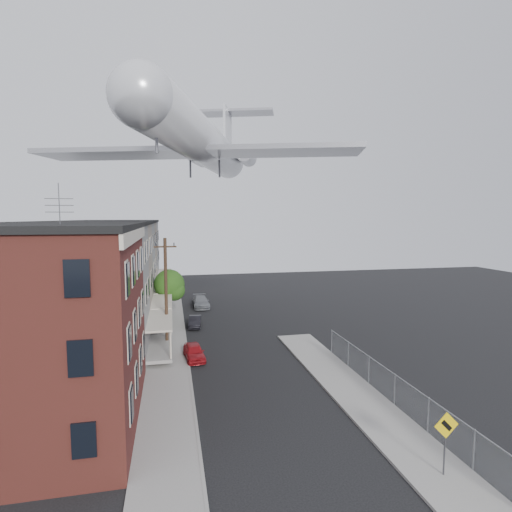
% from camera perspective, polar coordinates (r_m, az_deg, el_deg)
% --- Properties ---
extents(ground, '(120.00, 120.00, 0.00)m').
position_cam_1_polar(ground, '(18.64, 7.04, -29.20)').
color(ground, black).
rests_on(ground, ground).
extents(sidewalk_left, '(3.00, 62.00, 0.12)m').
position_cam_1_polar(sidewalk_left, '(39.87, -12.35, -9.97)').
color(sidewalk_left, gray).
rests_on(sidewalk_left, ground).
extents(sidewalk_right, '(3.00, 26.00, 0.12)m').
position_cam_1_polar(sidewalk_right, '(25.34, 14.82, -19.27)').
color(sidewalk_right, gray).
rests_on(sidewalk_right, ground).
extents(curb_left, '(0.15, 62.00, 0.14)m').
position_cam_1_polar(curb_left, '(39.88, -10.24, -9.91)').
color(curb_left, gray).
rests_on(curb_left, ground).
extents(curb_right, '(0.15, 26.00, 0.14)m').
position_cam_1_polar(curb_right, '(24.76, 11.64, -19.79)').
color(curb_right, gray).
rests_on(curb_right, ground).
extents(corner_building, '(10.31, 12.30, 12.15)m').
position_cam_1_polar(corner_building, '(23.17, -29.28, -8.79)').
color(corner_building, '#331810').
rests_on(corner_building, ground).
extents(row_house_a, '(11.98, 7.00, 10.30)m').
position_cam_1_polar(row_house_a, '(32.17, -24.22, -4.79)').
color(row_house_a, slate).
rests_on(row_house_a, ground).
extents(row_house_b, '(11.98, 7.00, 10.30)m').
position_cam_1_polar(row_house_b, '(38.95, -22.07, -2.99)').
color(row_house_b, '#756B5D').
rests_on(row_house_b, ground).
extents(row_house_c, '(11.98, 7.00, 10.30)m').
position_cam_1_polar(row_house_c, '(45.80, -20.56, -1.73)').
color(row_house_c, slate).
rests_on(row_house_c, ground).
extents(row_house_d, '(11.98, 7.00, 10.30)m').
position_cam_1_polar(row_house_d, '(52.68, -19.45, -0.79)').
color(row_house_d, '#756B5D').
rests_on(row_house_d, ground).
extents(row_house_e, '(11.98, 7.00, 10.30)m').
position_cam_1_polar(row_house_e, '(59.60, -18.59, -0.07)').
color(row_house_e, slate).
rests_on(row_house_e, ground).
extents(chainlink_fence, '(0.06, 18.06, 1.90)m').
position_cam_1_polar(chainlink_fence, '(24.85, 19.21, -17.55)').
color(chainlink_fence, gray).
rests_on(chainlink_fence, ground).
extents(warning_sign, '(1.10, 0.11, 2.80)m').
position_cam_1_polar(warning_sign, '(19.27, 25.47, -21.95)').
color(warning_sign, '#515156').
rests_on(warning_sign, ground).
extents(utility_pole, '(1.80, 0.26, 9.00)m').
position_cam_1_polar(utility_pole, '(32.99, -12.73, -5.00)').
color(utility_pole, black).
rests_on(utility_pole, ground).
extents(street_tree, '(3.22, 3.20, 5.20)m').
position_cam_1_polar(street_tree, '(42.97, -12.12, -4.22)').
color(street_tree, black).
rests_on(street_tree, ground).
extents(car_near, '(1.71, 3.55, 1.17)m').
position_cam_1_polar(car_near, '(31.07, -8.84, -13.38)').
color(car_near, '#A4151B').
rests_on(car_near, ground).
extents(car_mid, '(1.44, 3.31, 1.06)m').
position_cam_1_polar(car_mid, '(39.78, -8.70, -9.25)').
color(car_mid, black).
rests_on(car_mid, ground).
extents(car_far, '(1.93, 4.55, 1.31)m').
position_cam_1_polar(car_far, '(48.07, -7.88, -6.51)').
color(car_far, slate).
rests_on(car_far, ground).
extents(airplane, '(26.84, 30.71, 8.90)m').
position_cam_1_polar(airplane, '(36.87, -7.51, 15.67)').
color(airplane, silver).
rests_on(airplane, ground).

